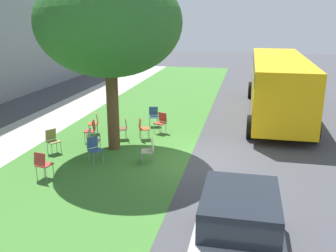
{
  "coord_description": "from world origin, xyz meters",
  "views": [
    {
      "loc": [
        -12.01,
        -1.63,
        4.86
      ],
      "look_at": [
        0.64,
        1.07,
        1.03
      ],
      "focal_mm": 40.22,
      "sensor_mm": 36.0,
      "label": 1
    }
  ],
  "objects": [
    {
      "name": "chair_1",
      "position": [
        -0.2,
        5.19,
        0.52
      ],
      "size": [
        0.58,
        0.58,
        0.88
      ],
      "color": "olive",
      "rests_on": "ground"
    },
    {
      "name": "street_tree",
      "position": [
        0.68,
        3.15,
        4.58
      ],
      "size": [
        5.07,
        5.07,
        6.48
      ],
      "color": "brown",
      "rests_on": "ground"
    },
    {
      "name": "parked_car",
      "position": [
        -5.37,
        -1.64,
        0.84
      ],
      "size": [
        3.7,
        1.92,
        1.65
      ],
      "color": "#ADB2B7",
      "rests_on": "ground"
    },
    {
      "name": "chair_10",
      "position": [
        1.85,
        3.17,
        0.52
      ],
      "size": [
        0.53,
        0.54,
        0.88
      ],
      "color": "brown",
      "rests_on": "ground"
    },
    {
      "name": "chair_3",
      "position": [
        1.99,
        2.41,
        0.52
      ],
      "size": [
        0.54,
        0.55,
        0.88
      ],
      "color": "#C64C1E",
      "rests_on": "ground"
    },
    {
      "name": "chair_0",
      "position": [
        3.94,
        2.44,
        0.52
      ],
      "size": [
        0.52,
        0.51,
        0.88
      ],
      "color": "#335184",
      "rests_on": "ground"
    },
    {
      "name": "grass_verge",
      "position": [
        0.0,
        3.2,
        0.0
      ],
      "size": [
        48.0,
        6.0,
        0.01
      ],
      "primitive_type": "cube",
      "color": "#3D752D",
      "rests_on": "ground"
    },
    {
      "name": "chair_6",
      "position": [
        -0.72,
        3.35,
        0.52
      ],
      "size": [
        0.58,
        0.58,
        0.88
      ],
      "color": "#335184",
      "rests_on": "ground"
    },
    {
      "name": "chair_5",
      "position": [
        0.14,
        3.79,
        0.52
      ],
      "size": [
        0.48,
        0.48,
        0.88
      ],
      "color": "#ADA393",
      "rests_on": "ground"
    },
    {
      "name": "chair_8",
      "position": [
        1.27,
        4.31,
        0.52
      ],
      "size": [
        0.5,
        0.5,
        0.88
      ],
      "color": "#B7332D",
      "rests_on": "ground"
    },
    {
      "name": "chair_7",
      "position": [
        2.98,
        1.87,
        0.52
      ],
      "size": [
        0.55,
        0.54,
        0.88
      ],
      "color": "#B7332D",
      "rests_on": "ground"
    },
    {
      "name": "school_bus",
      "position": [
        7.06,
        -3.11,
        1.76
      ],
      "size": [
        10.4,
        2.8,
        2.88
      ],
      "color": "yellow",
      "rests_on": "ground"
    },
    {
      "name": "ground",
      "position": [
        0.0,
        0.0,
        0.0
      ],
      "size": [
        80.0,
        80.0,
        0.0
      ],
      "primitive_type": "plane",
      "color": "#424247"
    },
    {
      "name": "chair_9",
      "position": [
        2.31,
        4.61,
        0.52
      ],
      "size": [
        0.56,
        0.56,
        0.88
      ],
      "color": "#C64C1E",
      "rests_on": "ground"
    },
    {
      "name": "chair_4",
      "position": [
        -0.47,
        1.47,
        0.52
      ],
      "size": [
        0.49,
        0.5,
        0.88
      ],
      "color": "beige",
      "rests_on": "ground"
    },
    {
      "name": "chair_2",
      "position": [
        -2.37,
        4.35,
        0.52
      ],
      "size": [
        0.49,
        0.49,
        0.88
      ],
      "color": "#B7332D",
      "rests_on": "ground"
    }
  ]
}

